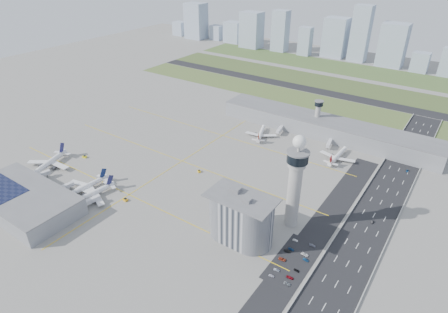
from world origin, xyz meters
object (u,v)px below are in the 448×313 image
Objects in this scene: car_lot_6 at (287,284)px; tug_1 at (105,187)px; car_lot_11 at (312,245)px; tug_4 at (290,154)px; car_lot_1 at (277,270)px; car_lot_3 at (288,251)px; airplane_far_b at (338,154)px; car_lot_0 at (271,276)px; airplane_near_a at (47,161)px; car_lot_2 at (282,259)px; jet_bridge_near_2 at (82,207)px; jet_bridge_near_0 at (32,180)px; jet_bridge_far_0 at (282,128)px; jet_bridge_far_1 at (330,141)px; airplane_near_c at (89,192)px; car_lot_5 at (295,240)px; control_tower at (295,179)px; tug_5 at (331,161)px; car_hw_4 at (406,139)px; tug_2 at (125,199)px; car_hw_2 at (407,171)px; admin_building at (241,218)px; tug_0 at (84,157)px; tug_3 at (199,171)px; car_lot_8 at (297,270)px; car_lot_9 at (306,260)px; car_hw_1 at (372,222)px; car_lot_10 at (305,254)px; jet_bridge_near_1 at (56,192)px; secondary_tower at (318,114)px; car_lot_7 at (290,277)px; airplane_near_b at (83,185)px.

tug_1 is at bearing 84.82° from car_lot_6.
tug_4 is at bearing 27.54° from car_lot_11.
car_lot_1 is 0.86× the size of car_lot_3.
car_lot_0 is at bearing -172.16° from airplane_far_b.
tug_4 reaches higher than car_lot_6.
airplane_near_a reaches higher than car_lot_11.
tug_1 is at bearing 88.03° from car_lot_2.
jet_bridge_near_0 is at bearing 100.00° from jet_bridge_near_2.
jet_bridge_far_0 is 3.56× the size of car_lot_6.
airplane_near_c is at bearing -41.55° from jet_bridge_far_1.
car_lot_5 is at bearing 15.04° from car_lot_6.
jet_bridge_near_0 is at bearing -159.55° from control_tower.
tug_4 is at bearing -18.46° from jet_bridge_near_2.
car_lot_0 is (18.85, -139.08, -0.34)m from tug_5.
car_hw_4 is (169.24, 214.48, -0.27)m from tug_1.
tug_1 is 25.15m from tug_2.
tug_5 is 0.78× the size of car_hw_2.
car_lot_2 is at bearing -5.03° from admin_building.
car_lot_0 is at bearing -73.68° from jet_bridge_near_0.
tug_4 is (143.49, 106.32, -0.09)m from tug_0.
jet_bridge_far_0 is 3.58× the size of car_hw_2.
car_hw_4 is at bearing 177.37° from tug_3.
car_lot_2 is 1.15× the size of car_lot_6.
jet_bridge_near_2 is at bearing -38.55° from jet_bridge_far_1.
car_lot_11 is at bearing -86.91° from car_lot_5.
jet_bridge_near_2 is at bearing 35.80° from airplane_near_c.
car_lot_8 is 10.44m from car_lot_9.
admin_building reaches higher than car_hw_1.
airplane_near_c reaches higher than car_lot_3.
car_lot_10 is at bearing 171.17° from car_lot_11.
tug_3 is 0.76× the size of car_lot_3.
tug_0 is at bearing 46.17° from tug_1.
car_lot_5 is at bearing -106.55° from tug_0.
airplane_near_a is 124.96m from tug_3.
car_hw_2 is at bearing -42.11° from jet_bridge_near_0.
jet_bridge_near_0 is (-53.67, -11.68, -2.78)m from airplane_near_c.
admin_building is at bearing -102.29° from car_hw_4.
jet_bridge_near_1 is 3.94× the size of tug_0.
secondary_tower is at bearing 106.48° from control_tower.
tug_2 is 120.07m from car_lot_0.
jet_bridge_far_0 is at bearing 23.68° from car_lot_3.
jet_bridge_far_0 is at bearing -5.91° from jet_bridge_near_2.
airplane_near_a is 73.27m from jet_bridge_near_2.
jet_bridge_far_1 is 3.54× the size of car_lot_7.
car_lot_1 is at bearing -12.95° from car_lot_0.
admin_building is 1.05× the size of airplane_near_b.
jet_bridge_near_0 is 4.33× the size of tug_4.
jet_bridge_near_2 is 3.56× the size of car_lot_6.
car_lot_0 is (206.86, 1.84, -5.80)m from airplane_near_a.
car_lot_5 is 10.72m from car_lot_11.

